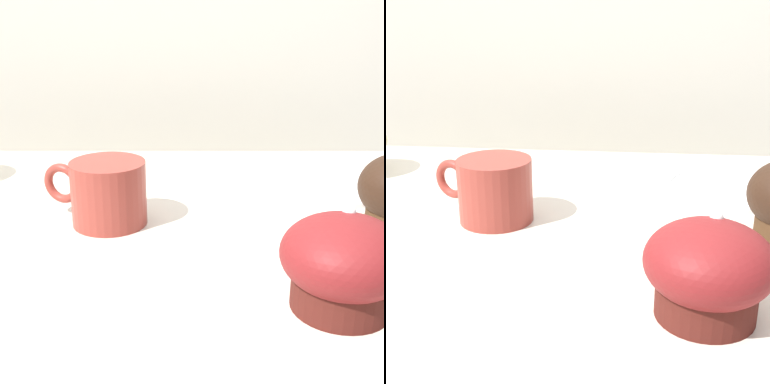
# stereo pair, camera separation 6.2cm
# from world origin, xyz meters

# --- Properties ---
(wall_back) EXTENTS (3.20, 0.10, 1.80)m
(wall_back) POSITION_xyz_m (0.00, 0.60, 0.90)
(wall_back) COLOR beige
(wall_back) RESTS_ON ground
(muffin_front_center) EXTENTS (0.11, 0.11, 0.09)m
(muffin_front_center) POSITION_xyz_m (0.22, -0.19, 0.96)
(muffin_front_center) COLOR #4F1B15
(muffin_front_center) RESTS_ON display_counter
(coffee_cup) EXTENTS (0.13, 0.09, 0.08)m
(coffee_cup) POSITION_xyz_m (-0.01, 0.00, 0.96)
(coffee_cup) COLOR #99382D
(coffee_cup) RESTS_ON display_counter
(serving_plate) EXTENTS (0.18, 0.18, 0.01)m
(serving_plate) POSITION_xyz_m (0.30, 0.13, 0.92)
(serving_plate) COLOR white
(serving_plate) RESTS_ON display_counter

